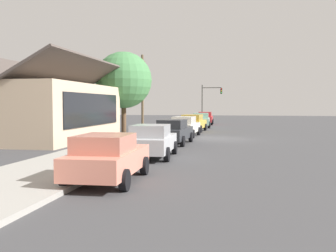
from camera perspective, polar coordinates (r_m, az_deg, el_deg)
name	(u,v)px	position (r m, az deg, el deg)	size (l,w,h in m)	color
ground_plane	(220,139)	(28.85, 7.59, -1.90)	(120.00, 120.00, 0.00)	#424244
sidewalk_curb	(146,137)	(29.63, -3.30, -1.59)	(60.00, 4.20, 0.16)	#A3A099
car_coral	(108,157)	(13.00, -8.79, -4.55)	(4.45, 2.12, 1.59)	#EA8C75
car_silver	(152,141)	(18.67, -2.37, -2.16)	(4.46, 2.16, 1.59)	silver
car_charcoal	(174,131)	(24.93, 0.81, -0.80)	(4.88, 2.09, 1.59)	#2D3035
car_ivory	(185,126)	(30.75, 2.48, -0.04)	(4.94, 2.11, 1.59)	silver
car_mustard	(193,123)	(36.51, 3.66, 0.48)	(4.97, 2.30, 1.59)	gold
car_seafoam	(201,120)	(42.80, 4.85, 0.87)	(4.50, 2.20, 1.59)	#9ED1BC
car_cherry	(205,118)	(49.18, 5.47, 1.17)	(4.95, 2.08, 1.59)	red
storefront_building	(51,110)	(29.33, -16.74, 2.23)	(12.93, 6.81, 5.83)	#CCB293
shade_tree	(124,80)	(35.84, -6.52, 6.66)	(5.13, 5.13, 7.31)	brown
traffic_light_main	(210,97)	(53.72, 6.14, 4.20)	(0.37, 2.79, 5.20)	#383833
utility_pole_wooden	(142,90)	(39.41, -3.75, 5.20)	(1.80, 0.24, 7.50)	brown
fire_hydrant_red	(186,123)	(41.57, 2.60, 0.37)	(0.22, 0.22, 0.71)	red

